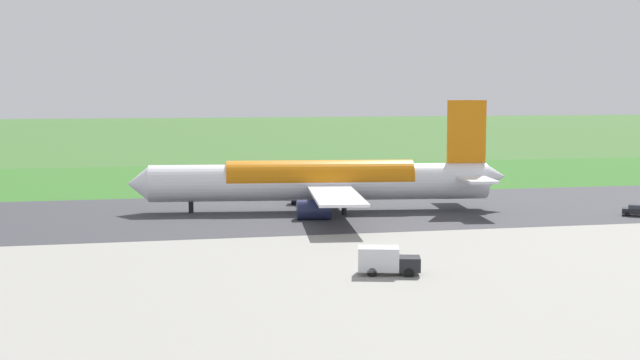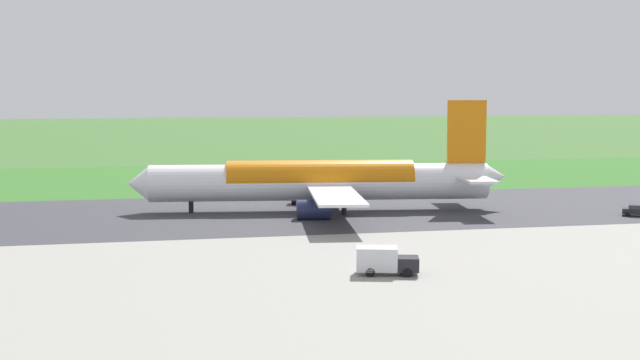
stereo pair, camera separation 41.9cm
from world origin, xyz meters
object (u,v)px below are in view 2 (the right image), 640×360
Objects in this scene: traffic_cone_orange at (399,178)px; no_stopping_sign at (416,172)px; airliner_main at (323,181)px; service_car_followme at (638,210)px; service_truck_baggage at (384,260)px.

no_stopping_sign is at bearing 173.94° from traffic_cone_orange.
airliner_main reaches higher than service_car_followme.
service_car_followme is 1.75× the size of no_stopping_sign.
airliner_main is 41.56m from service_truck_baggage.
service_car_followme is (-44.06, -27.81, -0.56)m from service_truck_baggage.
traffic_cone_orange is (-22.89, -37.89, -4.08)m from airliner_main.
airliner_main is 43.61m from service_car_followme.
service_truck_baggage is at bearing 86.18° from airliner_main.
service_truck_baggage reaches higher than traffic_cone_orange.
airliner_main is at bearing 58.87° from traffic_cone_orange.
service_truck_baggage is 52.10m from service_car_followme.
traffic_cone_orange is (3.45, -0.37, -1.26)m from no_stopping_sign.
no_stopping_sign is 4.70× the size of traffic_cone_orange.
service_truck_baggage is at bearing 32.26° from service_car_followme.
airliner_main is at bearing -18.17° from service_car_followme.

